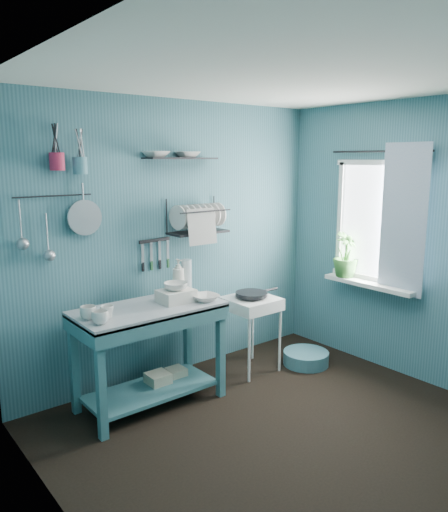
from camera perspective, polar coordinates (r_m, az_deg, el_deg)
floor at (r=3.90m, az=7.69°, el=-19.66°), size 3.20×3.20×0.00m
ceiling at (r=3.39m, az=8.84°, el=19.68°), size 3.20×3.20×0.00m
wall_back at (r=4.57m, az=-5.58°, el=1.76°), size 3.20×0.00×3.20m
wall_left at (r=2.55m, az=-17.44°, el=-6.21°), size 0.00×3.00×3.00m
wall_right at (r=4.71m, az=21.70°, el=1.30°), size 0.00×3.00×3.00m
work_counter at (r=4.16m, az=-8.47°, el=-11.24°), size 1.21×0.67×0.83m
mug_left at (r=3.66m, az=-13.95°, el=-6.84°), size 0.12×0.12×0.10m
mug_mid at (r=3.79m, az=-13.21°, el=-6.23°), size 0.14×0.14×0.09m
mug_right at (r=3.79m, az=-15.25°, el=-6.27°), size 0.17×0.17×0.10m
wash_tub at (r=4.11m, az=-5.50°, el=-4.54°), size 0.28×0.22×0.10m
tub_bowl at (r=4.09m, az=-5.52°, el=-3.46°), size 0.20×0.19×0.06m
soap_bottle at (r=4.36m, az=-5.24°, el=-2.30°), size 0.11×0.12×0.30m
water_bottle at (r=4.43m, az=-4.30°, el=-2.19°), size 0.09×0.09×0.28m
counter_bowl at (r=4.12m, az=-2.17°, el=-4.79°), size 0.22×0.22×0.05m
hotplate_stand at (r=4.78m, az=3.10°, el=-8.90°), size 0.53×0.53×0.71m
frying_pan at (r=4.66m, az=3.15°, el=-4.35°), size 0.30×0.30×0.03m
knife_strip at (r=4.42m, az=-7.95°, el=1.79°), size 0.32×0.05×0.03m
dish_rack at (r=4.53m, az=-2.97°, el=4.60°), size 0.55×0.24×0.32m
upper_shelf at (r=4.43m, az=-4.93°, el=11.06°), size 0.71×0.21×0.02m
shelf_bowl_left at (r=4.30m, az=-7.81°, el=12.04°), size 0.24×0.24×0.05m
shelf_bowl_right at (r=4.47m, az=-4.20°, el=11.85°), size 0.23×0.23×0.05m
utensil_cup_magenta at (r=3.95m, az=-18.55°, el=10.20°), size 0.11×0.11×0.13m
utensil_cup_teal at (r=4.02m, az=-16.12°, el=9.90°), size 0.11×0.11×0.13m
colander at (r=4.08m, az=-15.65°, el=4.25°), size 0.28×0.03×0.28m
ladle_outer at (r=3.93m, az=-22.27°, el=3.78°), size 0.01×0.01×0.30m
ladle_inner at (r=4.00m, az=-19.58°, el=2.49°), size 0.01×0.01×0.30m
hook_rail at (r=4.00m, az=-18.95°, el=6.51°), size 0.60×0.01×0.01m
window_glass at (r=4.91m, az=17.19°, el=3.73°), size 0.00×1.10×1.10m
windowsill at (r=4.95m, az=16.25°, el=-3.12°), size 0.16×0.95×0.04m
curtain at (r=4.69m, az=19.80°, el=3.87°), size 0.00×1.35×1.35m
curtain_rod at (r=4.84m, az=17.33°, el=11.35°), size 0.02×1.05×0.02m
potted_plant at (r=5.07m, az=13.77°, el=0.15°), size 0.26×0.26×0.44m
storage_tin_large at (r=4.36m, az=-7.53°, el=-14.47°), size 0.18×0.18×0.22m
storage_tin_small at (r=4.49m, az=-5.48°, el=-13.82°), size 0.15×0.15×0.20m
floor_basin at (r=5.05m, az=9.35°, el=-11.42°), size 0.44×0.44×0.13m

